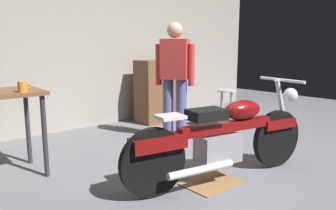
% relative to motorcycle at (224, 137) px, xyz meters
% --- Properties ---
extents(ground_plane, '(12.00, 12.00, 0.00)m').
position_rel_motorcycle_xyz_m(ground_plane, '(0.03, 0.17, -0.45)').
color(ground_plane, slate).
extents(back_wall, '(8.00, 0.12, 3.10)m').
position_rel_motorcycle_xyz_m(back_wall, '(0.03, 2.97, 1.10)').
color(back_wall, gray).
rests_on(back_wall, ground_plane).
extents(motorcycle, '(2.16, 0.74, 1.00)m').
position_rel_motorcycle_xyz_m(motorcycle, '(0.00, 0.00, 0.00)').
color(motorcycle, black).
rests_on(motorcycle, ground_plane).
extents(person_standing, '(0.39, 0.50, 1.67)m').
position_rel_motorcycle_xyz_m(person_standing, '(0.62, 1.41, 0.48)').
color(person_standing, '#55548E').
rests_on(person_standing, ground_plane).
extents(shop_stool, '(0.32, 0.32, 0.64)m').
position_rel_motorcycle_xyz_m(shop_stool, '(1.69, 1.34, 0.05)').
color(shop_stool, '#B2B2B7').
rests_on(shop_stool, ground_plane).
extents(wooden_dresser, '(0.80, 0.47, 1.10)m').
position_rel_motorcycle_xyz_m(wooden_dresser, '(1.19, 2.47, 0.10)').
color(wooden_dresser, brown).
rests_on(wooden_dresser, ground_plane).
extents(drip_tray, '(0.56, 0.40, 0.01)m').
position_rel_motorcycle_xyz_m(drip_tray, '(-0.16, 0.01, -0.44)').
color(drip_tray, olive).
rests_on(drip_tray, ground_plane).
extents(mug_orange_travel, '(0.12, 0.09, 0.11)m').
position_rel_motorcycle_xyz_m(mug_orange_travel, '(-1.49, 1.29, 0.50)').
color(mug_orange_travel, orange).
rests_on(mug_orange_travel, workbench).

